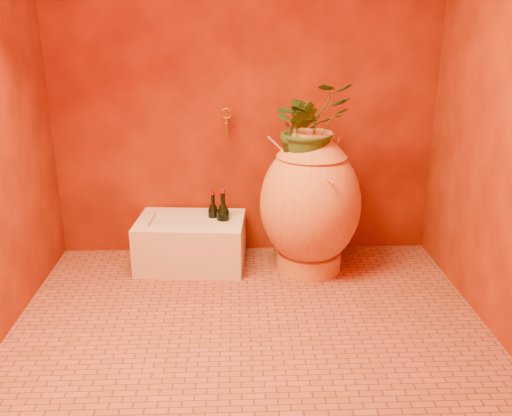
{
  "coord_description": "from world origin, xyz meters",
  "views": [
    {
      "loc": [
        -0.07,
        -2.69,
        1.57
      ],
      "look_at": [
        0.05,
        0.35,
        0.52
      ],
      "focal_mm": 40.0,
      "sensor_mm": 36.0,
      "label": 1
    }
  ],
  "objects_px": {
    "amphora": "(310,203)",
    "wine_bottle_c": "(223,221)",
    "wine_bottle_a": "(223,222)",
    "wine_bottle_b": "(213,219)",
    "wall_tap": "(226,120)",
    "stone_basin": "(191,243)"
  },
  "relations": [
    {
      "from": "wine_bottle_a",
      "to": "wine_bottle_b",
      "type": "xyz_separation_m",
      "value": [
        -0.07,
        0.11,
        -0.02
      ]
    },
    {
      "from": "amphora",
      "to": "wine_bottle_c",
      "type": "distance_m",
      "value": 0.58
    },
    {
      "from": "amphora",
      "to": "wine_bottle_c",
      "type": "xyz_separation_m",
      "value": [
        -0.54,
        0.13,
        -0.16
      ]
    },
    {
      "from": "stone_basin",
      "to": "wall_tap",
      "type": "distance_m",
      "value": 0.82
    },
    {
      "from": "stone_basin",
      "to": "wall_tap",
      "type": "xyz_separation_m",
      "value": [
        0.24,
        0.17,
        0.77
      ]
    },
    {
      "from": "amphora",
      "to": "wine_bottle_b",
      "type": "xyz_separation_m",
      "value": [
        -0.61,
        0.19,
        -0.17
      ]
    },
    {
      "from": "stone_basin",
      "to": "wine_bottle_b",
      "type": "bearing_deg",
      "value": 35.3
    },
    {
      "from": "wine_bottle_a",
      "to": "wall_tap",
      "type": "bearing_deg",
      "value": 80.93
    },
    {
      "from": "wine_bottle_b",
      "to": "wall_tap",
      "type": "xyz_separation_m",
      "value": [
        0.1,
        0.07,
        0.64
      ]
    },
    {
      "from": "wall_tap",
      "to": "wine_bottle_c",
      "type": "bearing_deg",
      "value": -102.09
    },
    {
      "from": "amphora",
      "to": "wine_bottle_c",
      "type": "relative_size",
      "value": 2.85
    },
    {
      "from": "amphora",
      "to": "wine_bottle_a",
      "type": "relative_size",
      "value": 2.59
    },
    {
      "from": "amphora",
      "to": "wine_bottle_b",
      "type": "relative_size",
      "value": 3.04
    },
    {
      "from": "wall_tap",
      "to": "wine_bottle_b",
      "type": "bearing_deg",
      "value": -143.4
    },
    {
      "from": "stone_basin",
      "to": "wine_bottle_b",
      "type": "distance_m",
      "value": 0.22
    },
    {
      "from": "wine_bottle_b",
      "to": "wall_tap",
      "type": "height_order",
      "value": "wall_tap"
    },
    {
      "from": "amphora",
      "to": "wine_bottle_c",
      "type": "height_order",
      "value": "amphora"
    },
    {
      "from": "stone_basin",
      "to": "wall_tap",
      "type": "relative_size",
      "value": 4.2
    },
    {
      "from": "stone_basin",
      "to": "wine_bottle_c",
      "type": "relative_size",
      "value": 2.26
    },
    {
      "from": "wine_bottle_b",
      "to": "wine_bottle_c",
      "type": "xyz_separation_m",
      "value": [
        0.07,
        -0.06,
        0.01
      ]
    },
    {
      "from": "wine_bottle_c",
      "to": "wall_tap",
      "type": "relative_size",
      "value": 1.86
    },
    {
      "from": "wine_bottle_b",
      "to": "wine_bottle_c",
      "type": "height_order",
      "value": "wine_bottle_c"
    }
  ]
}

